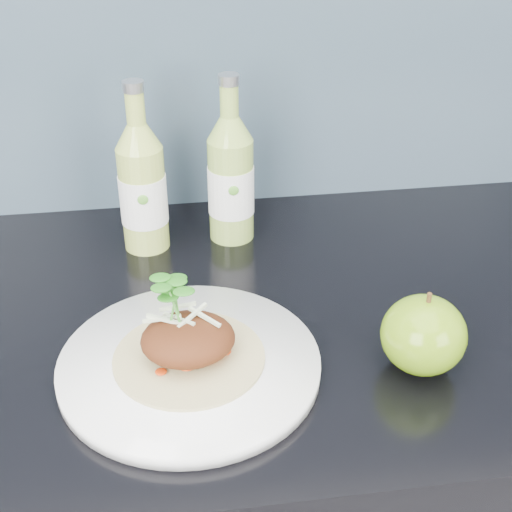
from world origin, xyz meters
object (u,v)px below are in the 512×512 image
object	(u,v)px
dinner_plate	(190,365)
green_apple	(423,335)
cider_bottle_left	(142,188)
cider_bottle_right	(231,179)

from	to	relation	value
dinner_plate	green_apple	xyz separation A→B (m)	(0.24, -0.03, 0.03)
cider_bottle_left	dinner_plate	bearing A→B (deg)	-95.14
cider_bottle_left	cider_bottle_right	bearing A→B (deg)	-8.95
dinner_plate	cider_bottle_left	xyz separation A→B (m)	(-0.04, 0.27, 0.08)
cider_bottle_left	cider_bottle_right	world-z (taller)	same
dinner_plate	green_apple	size ratio (longest dim) A/B	2.49
green_apple	cider_bottle_right	xyz separation A→B (m)	(-0.17, 0.31, 0.05)
dinner_plate	cider_bottle_left	bearing A→B (deg)	98.50
dinner_plate	green_apple	world-z (taller)	green_apple
green_apple	cider_bottle_left	size ratio (longest dim) A/B	0.50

